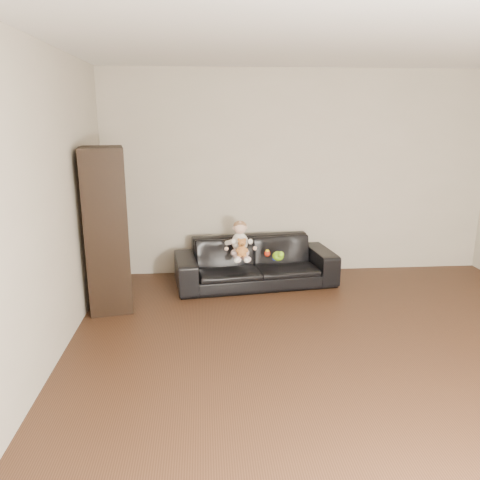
{
  "coord_description": "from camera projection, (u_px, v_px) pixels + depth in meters",
  "views": [
    {
      "loc": [
        -1.24,
        -3.21,
        2.01
      ],
      "look_at": [
        -0.81,
        2.16,
        0.59
      ],
      "focal_mm": 35.0,
      "sensor_mm": 36.0,
      "label": 1
    }
  ],
  "objects": [
    {
      "name": "shelf_item",
      "position": [
        106.0,
        193.0,
        4.83
      ],
      "size": [
        0.22,
        0.28,
        0.28
      ],
      "primitive_type": "cube",
      "rotation": [
        0.0,
        0.0,
        0.19
      ],
      "color": "silver",
      "rests_on": "cabinet"
    },
    {
      "name": "cabinet",
      "position": [
        106.0,
        230.0,
        4.92
      ],
      "size": [
        0.53,
        0.66,
        1.72
      ],
      "primitive_type": "cube",
      "rotation": [
        0.0,
        0.0,
        0.19
      ],
      "color": "black",
      "rests_on": "floor"
    },
    {
      "name": "teddy_bear",
      "position": [
        242.0,
        248.0,
        5.44
      ],
      "size": [
        0.16,
        0.16,
        0.23
      ],
      "rotation": [
        0.0,
        0.0,
        0.48
      ],
      "color": "#B97034",
      "rests_on": "sofa"
    },
    {
      "name": "wall_back",
      "position": [
        299.0,
        174.0,
        6.02
      ],
      "size": [
        5.0,
        0.0,
        5.0
      ],
      "primitive_type": "plane",
      "rotation": [
        1.57,
        0.0,
        0.0
      ],
      "color": "#B2A996",
      "rests_on": "ground"
    },
    {
      "name": "toy_green",
      "position": [
        278.0,
        256.0,
        5.5
      ],
      "size": [
        0.19,
        0.2,
        0.11
      ],
      "primitive_type": "ellipsoid",
      "rotation": [
        0.0,
        0.0,
        -0.43
      ],
      "color": "#7ACA17",
      "rests_on": "sofa"
    },
    {
      "name": "toy_rattle",
      "position": [
        267.0,
        254.0,
        5.66
      ],
      "size": [
        0.09,
        0.09,
        0.08
      ],
      "primitive_type": "sphere",
      "rotation": [
        0.0,
        0.0,
        0.2
      ],
      "color": "red",
      "rests_on": "sofa"
    },
    {
      "name": "floor",
      "position": [
        364.0,
        379.0,
        3.7
      ],
      "size": [
        5.5,
        5.5,
        0.0
      ],
      "primitive_type": "plane",
      "color": "#3C2315",
      "rests_on": "ground"
    },
    {
      "name": "wall_left",
      "position": [
        18.0,
        225.0,
        3.18
      ],
      "size": [
        0.0,
        5.5,
        5.5
      ],
      "primitive_type": "plane",
      "rotation": [
        1.57,
        0.0,
        1.57
      ],
      "color": "#B2A996",
      "rests_on": "ground"
    },
    {
      "name": "ceiling",
      "position": [
        391.0,
        24.0,
        3.04
      ],
      "size": [
        5.5,
        5.5,
        0.0
      ],
      "primitive_type": "plane",
      "rotation": [
        3.14,
        0.0,
        0.0
      ],
      "color": "#B2A996",
      "rests_on": "ground"
    },
    {
      "name": "toy_blue_disc",
      "position": [
        277.0,
        259.0,
        5.56
      ],
      "size": [
        0.13,
        0.13,
        0.01
      ],
      "primitive_type": "cylinder",
      "rotation": [
        0.0,
        0.0,
        -0.29
      ],
      "color": "blue",
      "rests_on": "sofa"
    },
    {
      "name": "baby",
      "position": [
        240.0,
        242.0,
        5.56
      ],
      "size": [
        0.33,
        0.4,
        0.45
      ],
      "rotation": [
        0.0,
        0.0,
        0.22
      ],
      "color": "#FAD3D7",
      "rests_on": "sofa"
    },
    {
      "name": "sofa",
      "position": [
        255.0,
        262.0,
        5.75
      ],
      "size": [
        2.02,
        0.99,
        0.57
      ],
      "primitive_type": "imported",
      "rotation": [
        0.0,
        0.0,
        0.13
      ],
      "color": "black",
      "rests_on": "floor"
    }
  ]
}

